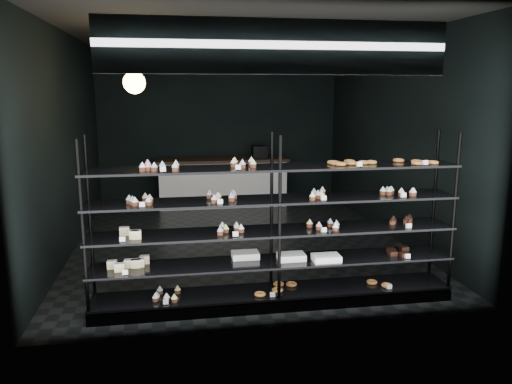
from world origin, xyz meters
TOP-DOWN VIEW (x-y plane):
  - room at (0.00, 0.00)m, footprint 5.01×6.01m
  - display_shelf at (0.06, -2.45)m, footprint 4.00×0.50m
  - signage at (0.00, -2.93)m, footprint 3.30×0.05m
  - pendant_lamp at (-1.44, -0.88)m, footprint 0.28×0.28m
  - service_counter at (0.02, 2.50)m, footprint 2.67×0.65m

SIDE VIEW (x-z plane):
  - service_counter at x=0.02m, z-range -0.11..1.12m
  - display_shelf at x=0.06m, z-range -0.33..1.58m
  - room at x=0.00m, z-range 0.00..3.20m
  - pendant_lamp at x=-1.44m, z-range 2.02..2.89m
  - signage at x=0.00m, z-range 2.50..3.00m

